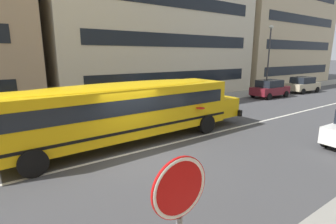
{
  "coord_description": "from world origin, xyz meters",
  "views": [
    {
      "loc": [
        -4.41,
        -8.74,
        3.92
      ],
      "look_at": [
        2.2,
        0.66,
        1.3
      ],
      "focal_mm": 26.95,
      "sensor_mm": 36.0,
      "label": 1
    }
  ],
  "objects_px": {
    "school_bus": "(129,107)",
    "stop_sign_post": "(179,214)",
    "parked_car_maroon_by_entrance": "(270,88)",
    "parked_car_beige_near_corner": "(303,85)",
    "street_lamp": "(269,51)"
  },
  "relations": [
    {
      "from": "school_bus",
      "to": "stop_sign_post",
      "type": "relative_size",
      "value": 4.23
    },
    {
      "from": "parked_car_maroon_by_entrance",
      "to": "parked_car_beige_near_corner",
      "type": "bearing_deg",
      "value": -0.16
    },
    {
      "from": "school_bus",
      "to": "parked_car_beige_near_corner",
      "type": "relative_size",
      "value": 3.07
    },
    {
      "from": "school_bus",
      "to": "parked_car_beige_near_corner",
      "type": "distance_m",
      "value": 22.28
    },
    {
      "from": "school_bus",
      "to": "parked_car_maroon_by_entrance",
      "type": "relative_size",
      "value": 3.12
    },
    {
      "from": "school_bus",
      "to": "stop_sign_post",
      "type": "bearing_deg",
      "value": -114.52
    },
    {
      "from": "stop_sign_post",
      "to": "street_lamp",
      "type": "relative_size",
      "value": 0.43
    },
    {
      "from": "street_lamp",
      "to": "parked_car_beige_near_corner",
      "type": "bearing_deg",
      "value": -35.46
    },
    {
      "from": "school_bus",
      "to": "street_lamp",
      "type": "height_order",
      "value": "street_lamp"
    },
    {
      "from": "street_lamp",
      "to": "school_bus",
      "type": "bearing_deg",
      "value": -163.13
    },
    {
      "from": "school_bus",
      "to": "parked_car_maroon_by_entrance",
      "type": "height_order",
      "value": "school_bus"
    },
    {
      "from": "school_bus",
      "to": "street_lamp",
      "type": "distance_m",
      "value": 19.89
    },
    {
      "from": "school_bus",
      "to": "parked_car_maroon_by_entrance",
      "type": "xyz_separation_m",
      "value": [
        16.3,
        3.62,
        -0.78
      ]
    },
    {
      "from": "parked_car_maroon_by_entrance",
      "to": "street_lamp",
      "type": "distance_m",
      "value": 4.8
    },
    {
      "from": "school_bus",
      "to": "stop_sign_post",
      "type": "xyz_separation_m",
      "value": [
        -3.47,
        -8.16,
        0.61
      ]
    }
  ]
}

